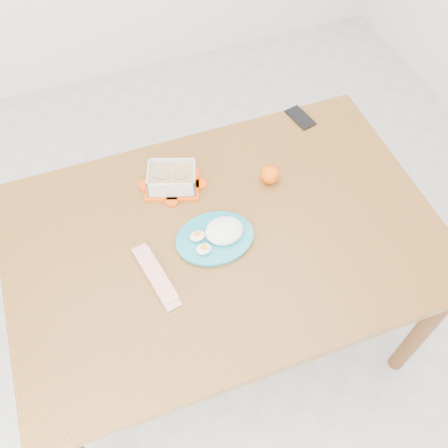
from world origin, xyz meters
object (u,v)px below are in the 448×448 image
object	(u,v)px
rice_plate	(218,235)
smartphone	(300,118)
food_container	(172,179)
orange_fruit	(270,175)
dining_table	(224,248)

from	to	relation	value
rice_plate	smartphone	world-z (taller)	rice_plate
food_container	smartphone	size ratio (longest dim) A/B	1.77
food_container	rice_plate	world-z (taller)	food_container
orange_fruit	smartphone	bearing A→B (deg)	46.05
rice_plate	food_container	bearing A→B (deg)	107.00
dining_table	rice_plate	size ratio (longest dim) A/B	5.45
smartphone	orange_fruit	bearing A→B (deg)	-145.67
food_container	smartphone	bearing A→B (deg)	34.39
food_container	orange_fruit	bearing A→B (deg)	2.97
dining_table	smartphone	bearing A→B (deg)	41.26
smartphone	dining_table	bearing A→B (deg)	-150.86
food_container	rice_plate	bearing A→B (deg)	-55.19
rice_plate	orange_fruit	bearing A→B (deg)	34.83
orange_fruit	rice_plate	world-z (taller)	rice_plate
dining_table	smartphone	distance (m)	0.61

